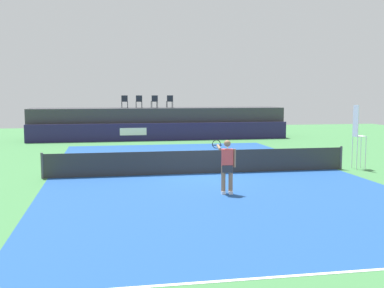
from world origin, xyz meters
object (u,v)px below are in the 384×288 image
(umpire_chair, at_px, (357,132))
(net_post_far, at_px, (341,158))
(spectator_chair_far_left, at_px, (125,101))
(tennis_player, at_px, (227,165))
(spectator_chair_left, at_px, (139,101))
(spectator_chair_right, at_px, (170,101))
(tennis_ball, at_px, (227,148))
(spectator_chair_center, at_px, (154,101))
(net_post_near, at_px, (42,166))

(umpire_chair, xyz_separation_m, net_post_far, (-0.72, 0.00, -1.09))
(spectator_chair_far_left, height_order, tennis_player, spectator_chair_far_left)
(spectator_chair_left, xyz_separation_m, umpire_chair, (8.32, -15.02, -1.11))
(spectator_chair_right, bearing_deg, tennis_ball, -70.03)
(spectator_chair_center, height_order, tennis_ball, spectator_chair_center)
(umpire_chair, height_order, net_post_far, umpire_chair)
(net_post_near, bearing_deg, spectator_chair_center, 68.66)
(spectator_chair_far_left, relative_size, tennis_ball, 13.06)
(spectator_chair_left, relative_size, spectator_chair_right, 1.00)
(spectator_chair_right, xyz_separation_m, tennis_ball, (2.50, -6.88, -2.66))
(tennis_player, bearing_deg, spectator_chair_far_left, 97.41)
(spectator_chair_far_left, distance_m, spectator_chair_center, 2.11)
(spectator_chair_far_left, height_order, spectator_chair_right, same)
(tennis_ball, bearing_deg, umpire_chair, -66.49)
(spectator_chair_right, bearing_deg, spectator_chair_far_left, 178.78)
(tennis_ball, bearing_deg, spectator_chair_center, 117.87)
(spectator_chair_left, distance_m, tennis_player, 19.10)
(umpire_chair, xyz_separation_m, tennis_ball, (-3.61, 8.29, -1.55))
(spectator_chair_left, bearing_deg, spectator_chair_far_left, 167.75)
(spectator_chair_far_left, distance_m, tennis_player, 19.42)
(net_post_far, bearing_deg, spectator_chair_left, 116.84)
(spectator_chair_far_left, distance_m, tennis_ball, 9.39)
(spectator_chair_left, xyz_separation_m, spectator_chair_center, (1.11, 0.10, 0.00))
(spectator_chair_left, relative_size, umpire_chair, 0.32)
(spectator_chair_right, bearing_deg, net_post_far, -70.46)
(net_post_far, bearing_deg, spectator_chair_right, 109.54)
(spectator_chair_center, height_order, tennis_player, spectator_chair_center)
(net_post_far, relative_size, tennis_ball, 14.71)
(spectator_chair_center, xyz_separation_m, tennis_player, (0.39, -19.06, -1.73))
(spectator_chair_left, xyz_separation_m, net_post_far, (7.60, -15.02, -2.19))
(spectator_chair_center, distance_m, net_post_far, 16.60)
(spectator_chair_right, relative_size, net_post_near, 0.89)
(net_post_near, distance_m, tennis_player, 7.44)
(spectator_chair_left, bearing_deg, tennis_player, -85.50)
(spectator_chair_center, distance_m, tennis_ball, 8.17)
(tennis_player, bearing_deg, spectator_chair_center, 91.16)
(net_post_far, bearing_deg, net_post_near, 180.00)
(net_post_near, relative_size, tennis_player, 0.56)
(tennis_ball, bearing_deg, net_post_near, -138.94)
(net_post_far, xyz_separation_m, tennis_player, (-6.11, -3.94, 0.46))
(spectator_chair_center, xyz_separation_m, net_post_near, (-5.91, -15.12, -2.19))
(umpire_chair, relative_size, tennis_ball, 40.59)
(net_post_far, distance_m, tennis_ball, 8.79)
(spectator_chair_center, distance_m, tennis_player, 19.14)
(spectator_chair_far_left, xyz_separation_m, umpire_chair, (9.32, -15.24, -1.11))
(net_post_far, bearing_deg, tennis_player, -147.16)
(net_post_near, height_order, tennis_player, tennis_player)
(spectator_chair_center, bearing_deg, spectator_chair_left, -175.07)
(spectator_chair_left, relative_size, spectator_chair_center, 1.00)
(spectator_chair_center, distance_m, spectator_chair_right, 1.11)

